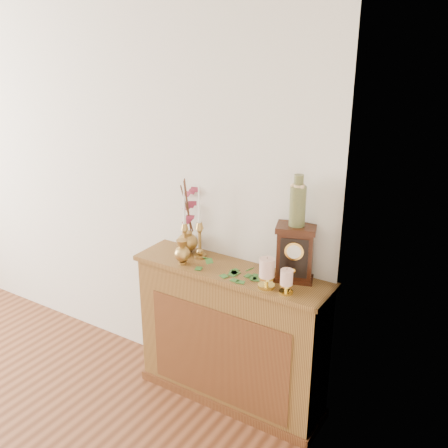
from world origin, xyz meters
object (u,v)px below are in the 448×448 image
Objects in this scene: bud_vase at (182,252)px; ceramic_vase at (298,203)px; ginger_jar at (190,217)px; candlestick_left at (185,234)px; candlestick_center at (200,234)px; mantel_clock at (295,253)px.

ceramic_vase is (0.65, 0.18, 0.38)m from bud_vase.
bud_vase is 0.32× the size of ginger_jar.
ceramic_vase reaches higher than candlestick_left.
candlestick_left is at bearing -74.22° from ginger_jar.
candlestick_left is at bearing 118.34° from bud_vase.
bud_vase is 0.27m from ginger_jar.
candlestick_left is 0.10m from candlestick_center.
candlestick_center is at bearing -176.24° from ceramic_vase.
candlestick_left is at bearing -174.62° from ceramic_vase.
candlestick_center is 0.62m from mantel_clock.
ginger_jar is at bearing 112.82° from bud_vase.
bud_vase is at bearing -67.18° from ginger_jar.
ginger_jar is at bearing 158.40° from mantel_clock.
candlestick_left is 1.52× the size of ceramic_vase.
mantel_clock is at bearing 5.15° from candlestick_left.
candlestick_center is at bearing 15.89° from candlestick_left.
candlestick_left is 1.33× the size of mantel_clock.
ceramic_vase reaches higher than mantel_clock.
candlestick_center is at bearing -29.95° from ginger_jar.
ceramic_vase is (0.71, 0.07, 0.31)m from candlestick_left.
candlestick_center is 0.15m from ginger_jar.
ginger_jar is 0.78m from ceramic_vase.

